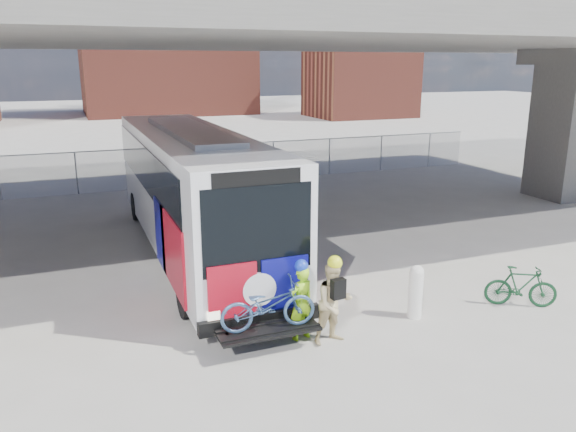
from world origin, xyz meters
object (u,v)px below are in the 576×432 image
bus (192,182)px  bollard (416,290)px  cyclist_tan (334,302)px  bike_parked (521,286)px  cyclist_hivis (301,301)px

bus → bollard: size_ratio=10.66×
cyclist_tan → bike_parked: (4.79, -0.03, -0.39)m
cyclist_hivis → bike_parked: 5.37m
bus → cyclist_tan: size_ratio=7.02×
bike_parked → bus: bearing=73.2°
bollard → cyclist_hivis: (-2.74, -0.00, 0.17)m
bollard → bike_parked: bearing=-8.8°
cyclist_tan → bike_parked: 4.80m
bollard → cyclist_hivis: cyclist_hivis is taller
cyclist_hivis → cyclist_tan: 0.67m
bus → bollard: bearing=-60.7°
cyclist_tan → bollard: bearing=3.4°
bollard → cyclist_tan: (-2.19, -0.37, 0.22)m
bus → bike_parked: 9.24m
cyclist_hivis → bike_parked: bearing=160.5°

